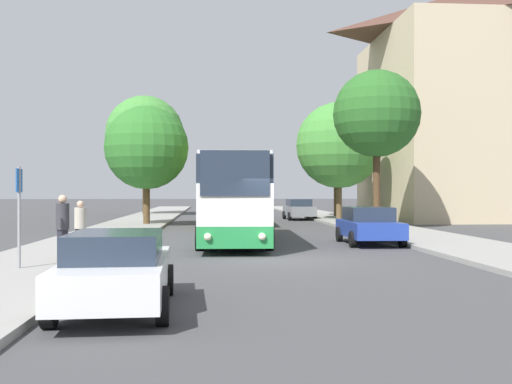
# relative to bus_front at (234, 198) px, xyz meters

# --- Properties ---
(ground_plane) EXTENTS (300.00, 300.00, 0.00)m
(ground_plane) POSITION_rel_bus_front_xyz_m (1.32, -6.20, -1.82)
(ground_plane) COLOR #424244
(ground_plane) RESTS_ON ground
(sidewalk_left) EXTENTS (4.00, 120.00, 0.15)m
(sidewalk_left) POSITION_rel_bus_front_xyz_m (-5.68, -6.20, -1.75)
(sidewalk_left) COLOR gray
(sidewalk_left) RESTS_ON ground_plane
(sidewalk_right) EXTENTS (4.00, 120.00, 0.15)m
(sidewalk_right) POSITION_rel_bus_front_xyz_m (8.32, -6.20, -1.75)
(sidewalk_right) COLOR gray
(sidewalk_right) RESTS_ON ground_plane
(building_right_background) EXTENTS (20.05, 14.77, 18.37)m
(building_right_background) POSITION_rel_bus_front_xyz_m (21.76, 19.56, 7.36)
(building_right_background) COLOR #C6B28E
(building_right_background) RESTS_ON ground_plane
(bus_front) EXTENTS (3.00, 11.37, 3.42)m
(bus_front) POSITION_rel_bus_front_xyz_m (0.00, 0.00, 0.00)
(bus_front) COLOR #238942
(bus_front) RESTS_ON ground_plane
(bus_middle) EXTENTS (3.12, 11.10, 3.24)m
(bus_middle) POSITION_rel_bus_front_xyz_m (0.20, 13.03, -0.09)
(bus_middle) COLOR #2D2D2D
(bus_middle) RESTS_ON ground_plane
(parked_car_left_curb) EXTENTS (2.04, 4.53, 1.38)m
(parked_car_left_curb) POSITION_rel_bus_front_xyz_m (-2.58, -13.78, -1.09)
(parked_car_left_curb) COLOR silver
(parked_car_left_curb) RESTS_ON ground_plane
(parked_car_right_near) EXTENTS (2.16, 4.30, 1.48)m
(parked_car_right_near) POSITION_rel_bus_front_xyz_m (5.29, -1.20, -1.06)
(parked_car_right_near) COLOR #233D9E
(parked_car_right_near) RESTS_ON ground_plane
(parked_car_right_far) EXTENTS (2.15, 4.09, 1.53)m
(parked_car_right_far) POSITION_rel_bus_front_xyz_m (5.52, 19.32, -1.03)
(parked_car_right_far) COLOR slate
(parked_car_right_far) RESTS_ON ground_plane
(bus_stop_sign) EXTENTS (0.08, 0.45, 2.57)m
(bus_stop_sign) POSITION_rel_bus_front_xyz_m (-5.78, -8.94, -0.08)
(bus_stop_sign) COLOR gray
(bus_stop_sign) RESTS_ON sidewalk_left
(pedestrian_waiting_near) EXTENTS (0.36, 0.36, 1.66)m
(pedestrian_waiting_near) POSITION_rel_bus_front_xyz_m (-4.98, -5.58, -0.84)
(pedestrian_waiting_near) COLOR #23232D
(pedestrian_waiting_near) RESTS_ON sidewalk_left
(pedestrian_waiting_far) EXTENTS (0.36, 0.36, 1.85)m
(pedestrian_waiting_far) POSITION_rel_bus_front_xyz_m (-5.05, -7.52, -0.73)
(pedestrian_waiting_far) COLOR #23232D
(pedestrian_waiting_far) RESTS_ON sidewalk_left
(tree_left_near) EXTENTS (5.04, 5.04, 7.10)m
(tree_left_near) POSITION_rel_bus_front_xyz_m (-4.83, 11.90, 2.90)
(tree_left_near) COLOR #513D23
(tree_left_near) RESTS_ON sidewalk_left
(tree_left_far) EXTENTS (6.72, 6.72, 10.19)m
(tree_left_far) POSITION_rel_bus_front_xyz_m (-6.68, 27.66, 5.15)
(tree_left_far) COLOR #47331E
(tree_left_far) RESTS_ON sidewalk_left
(tree_right_near) EXTENTS (6.00, 6.00, 8.17)m
(tree_right_near) POSITION_rel_bus_front_xyz_m (7.92, 16.62, 3.48)
(tree_right_near) COLOR brown
(tree_right_near) RESTS_ON sidewalk_right
(tree_right_mid) EXTENTS (5.10, 5.10, 7.64)m
(tree_right_mid) POSITION_rel_bus_front_xyz_m (8.95, 22.42, 3.40)
(tree_right_mid) COLOR #513D23
(tree_right_mid) RESTS_ON sidewalk_right
(tree_right_far) EXTENTS (4.76, 4.76, 8.58)m
(tree_right_far) POSITION_rel_bus_front_xyz_m (8.08, 7.64, 4.50)
(tree_right_far) COLOR #47331E
(tree_right_far) RESTS_ON sidewalk_right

